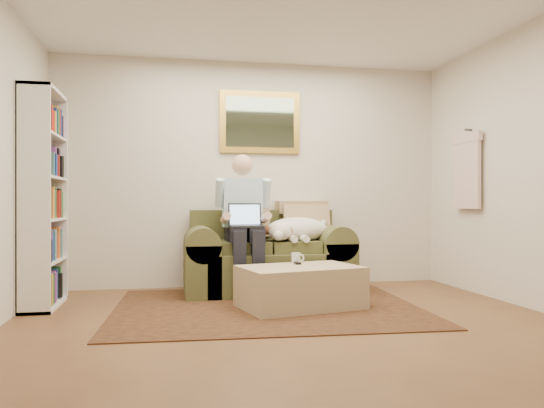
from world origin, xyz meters
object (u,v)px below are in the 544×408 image
object	(u,v)px
laptop	(246,221)
sleeping_dog	(297,230)
ottoman	(300,287)
seated_man	(245,224)
coffee_mug	(296,258)
bookshelf	(44,199)
sofa	(267,264)

from	to	relation	value
laptop	sleeping_dog	world-z (taller)	laptop
ottoman	laptop	bearing A→B (deg)	119.09
seated_man	coffee_mug	distance (m)	0.75
coffee_mug	bookshelf	distance (m)	2.42
sofa	ottoman	bearing A→B (deg)	-81.91
laptop	ottoman	xyz separation A→B (m)	(0.40, -0.72, -0.59)
seated_man	bookshelf	bearing A→B (deg)	-172.28
seated_man	coffee_mug	bearing A→B (deg)	-52.02
coffee_mug	ottoman	bearing A→B (deg)	-94.78
seated_man	ottoman	distance (m)	1.04
laptop	coffee_mug	world-z (taller)	laptop
ottoman	seated_man	bearing A→B (deg)	116.93
sofa	sleeping_dog	size ratio (longest dim) A/B	2.43
ottoman	sleeping_dog	bearing A→B (deg)	78.05
sofa	coffee_mug	size ratio (longest dim) A/B	17.62
sofa	bookshelf	xyz separation A→B (m)	(-2.18, -0.42, 0.70)
laptop	sofa	bearing A→B (deg)	41.02
sofa	coffee_mug	world-z (taller)	sofa
seated_man	ottoman	size ratio (longest dim) A/B	1.41
laptop	seated_man	bearing A→B (deg)	90.00
laptop	ottoman	distance (m)	1.01
sleeping_dog	bookshelf	distance (m)	2.54
sofa	seated_man	xyz separation A→B (m)	(-0.26, -0.16, 0.44)
sofa	sleeping_dog	world-z (taller)	sofa
sofa	bookshelf	distance (m)	2.32
laptop	bookshelf	distance (m)	1.93
sleeping_dog	bookshelf	size ratio (longest dim) A/B	0.36
bookshelf	sleeping_dog	bearing A→B (deg)	7.58
sofa	laptop	xyz separation A→B (m)	(-0.26, -0.23, 0.47)
ottoman	bookshelf	world-z (taller)	bookshelf
seated_man	bookshelf	world-z (taller)	bookshelf
seated_man	sleeping_dog	size ratio (longest dim) A/B	2.04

